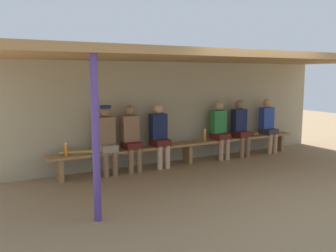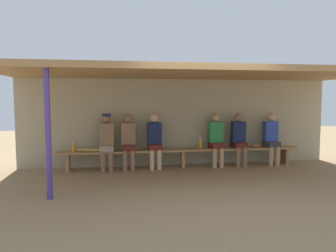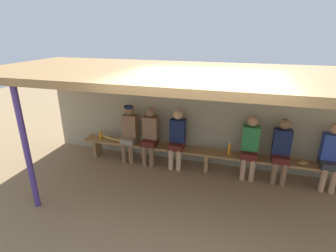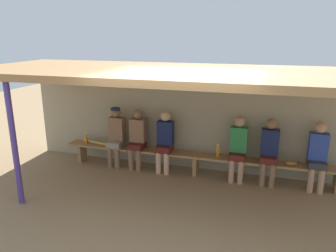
{
  "view_description": "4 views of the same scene",
  "coord_description": "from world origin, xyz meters",
  "px_view_note": "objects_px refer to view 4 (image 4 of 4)",
  "views": [
    {
      "loc": [
        -4.15,
        -5.04,
        1.94
      ],
      "look_at": [
        -0.71,
        1.15,
        0.92
      ],
      "focal_mm": 38.77,
      "sensor_mm": 36.0,
      "label": 1
    },
    {
      "loc": [
        -1.56,
        -5.98,
        1.68
      ],
      "look_at": [
        -0.42,
        1.17,
        1.07
      ],
      "focal_mm": 33.41,
      "sensor_mm": 36.0,
      "label": 2
    },
    {
      "loc": [
        0.6,
        -3.6,
        2.96
      ],
      "look_at": [
        -0.82,
        1.28,
        1.07
      ],
      "focal_mm": 27.6,
      "sensor_mm": 36.0,
      "label": 3
    },
    {
      "loc": [
        1.29,
        -4.81,
        2.91
      ],
      "look_at": [
        -0.58,
        1.42,
        1.07
      ],
      "focal_mm": 34.7,
      "sensor_mm": 36.0,
      "label": 4
    }
  ],
  "objects_px": {
    "player_rightmost": "(137,137)",
    "player_with_sunglasses": "(116,134)",
    "baseball_bat": "(97,143)",
    "baseball_glove_worn": "(291,163)",
    "bench": "(196,157)",
    "water_bottle_clear": "(218,151)",
    "player_shirtless_tan": "(165,139)",
    "player_in_white": "(318,154)",
    "water_bottle_blue": "(86,138)",
    "player_in_blue": "(238,146)",
    "player_leftmost": "(269,149)",
    "support_post": "(14,145)"
  },
  "relations": [
    {
      "from": "player_leftmost",
      "to": "water_bottle_blue",
      "type": "height_order",
      "value": "player_leftmost"
    },
    {
      "from": "player_shirtless_tan",
      "to": "baseball_glove_worn",
      "type": "distance_m",
      "value": 2.6
    },
    {
      "from": "player_leftmost",
      "to": "baseball_glove_worn",
      "type": "distance_m",
      "value": 0.49
    },
    {
      "from": "support_post",
      "to": "player_in_blue",
      "type": "relative_size",
      "value": 1.65
    },
    {
      "from": "water_bottle_blue",
      "to": "player_with_sunglasses",
      "type": "bearing_deg",
      "value": -0.13
    },
    {
      "from": "water_bottle_clear",
      "to": "baseball_glove_worn",
      "type": "height_order",
      "value": "water_bottle_clear"
    },
    {
      "from": "player_in_blue",
      "to": "support_post",
      "type": "bearing_deg",
      "value": -149.68
    },
    {
      "from": "bench",
      "to": "water_bottle_clear",
      "type": "distance_m",
      "value": 0.5
    },
    {
      "from": "player_in_white",
      "to": "water_bottle_blue",
      "type": "height_order",
      "value": "player_in_white"
    },
    {
      "from": "player_in_blue",
      "to": "water_bottle_blue",
      "type": "distance_m",
      "value": 3.5
    },
    {
      "from": "baseball_bat",
      "to": "support_post",
      "type": "bearing_deg",
      "value": -85.77
    },
    {
      "from": "bench",
      "to": "player_shirtless_tan",
      "type": "relative_size",
      "value": 4.49
    },
    {
      "from": "water_bottle_clear",
      "to": "water_bottle_blue",
      "type": "height_order",
      "value": "water_bottle_clear"
    },
    {
      "from": "player_with_sunglasses",
      "to": "player_leftmost",
      "type": "relative_size",
      "value": 1.01
    },
    {
      "from": "player_with_sunglasses",
      "to": "baseball_bat",
      "type": "bearing_deg",
      "value": -179.59
    },
    {
      "from": "bench",
      "to": "baseball_bat",
      "type": "distance_m",
      "value": 2.35
    },
    {
      "from": "player_in_blue",
      "to": "player_shirtless_tan",
      "type": "bearing_deg",
      "value": 180.0
    },
    {
      "from": "support_post",
      "to": "baseball_glove_worn",
      "type": "distance_m",
      "value": 5.1
    },
    {
      "from": "player_with_sunglasses",
      "to": "baseball_bat",
      "type": "height_order",
      "value": "player_with_sunglasses"
    },
    {
      "from": "player_in_white",
      "to": "water_bottle_clear",
      "type": "xyz_separation_m",
      "value": [
        -1.9,
        0.01,
        -0.14
      ]
    },
    {
      "from": "bench",
      "to": "player_shirtless_tan",
      "type": "distance_m",
      "value": 0.77
    },
    {
      "from": "player_rightmost",
      "to": "player_with_sunglasses",
      "type": "bearing_deg",
      "value": 179.95
    },
    {
      "from": "bench",
      "to": "water_bottle_clear",
      "type": "relative_size",
      "value": 22.71
    },
    {
      "from": "bench",
      "to": "support_post",
      "type": "bearing_deg",
      "value": -142.42
    },
    {
      "from": "player_in_white",
      "to": "water_bottle_blue",
      "type": "xyz_separation_m",
      "value": [
        -4.98,
        0.0,
        -0.16
      ]
    },
    {
      "from": "player_shirtless_tan",
      "to": "baseball_bat",
      "type": "bearing_deg",
      "value": -179.89
    },
    {
      "from": "player_rightmost",
      "to": "baseball_bat",
      "type": "bearing_deg",
      "value": -179.83
    },
    {
      "from": "player_rightmost",
      "to": "player_in_blue",
      "type": "bearing_deg",
      "value": 0.0
    },
    {
      "from": "player_rightmost",
      "to": "baseball_glove_worn",
      "type": "bearing_deg",
      "value": -0.73
    },
    {
      "from": "player_shirtless_tan",
      "to": "player_in_white",
      "type": "height_order",
      "value": "same"
    },
    {
      "from": "player_shirtless_tan",
      "to": "baseball_bat",
      "type": "distance_m",
      "value": 1.67
    },
    {
      "from": "player_in_blue",
      "to": "player_shirtless_tan",
      "type": "relative_size",
      "value": 1.0
    },
    {
      "from": "player_in_blue",
      "to": "player_rightmost",
      "type": "relative_size",
      "value": 1.0
    },
    {
      "from": "support_post",
      "to": "water_bottle_clear",
      "type": "distance_m",
      "value": 3.86
    },
    {
      "from": "player_with_sunglasses",
      "to": "player_in_white",
      "type": "bearing_deg",
      "value": -0.01
    },
    {
      "from": "player_in_white",
      "to": "baseball_bat",
      "type": "relative_size",
      "value": 1.68
    },
    {
      "from": "player_shirtless_tan",
      "to": "water_bottle_blue",
      "type": "xyz_separation_m",
      "value": [
        -1.93,
        0.0,
        -0.16
      ]
    },
    {
      "from": "player_with_sunglasses",
      "to": "player_leftmost",
      "type": "distance_m",
      "value": 3.32
    },
    {
      "from": "player_with_sunglasses",
      "to": "water_bottle_clear",
      "type": "xyz_separation_m",
      "value": [
        2.3,
        0.01,
        -0.16
      ]
    },
    {
      "from": "bench",
      "to": "player_in_blue",
      "type": "xyz_separation_m",
      "value": [
        0.87,
        0.0,
        0.34
      ]
    },
    {
      "from": "bench",
      "to": "player_in_white",
      "type": "xyz_separation_m",
      "value": [
        2.36,
        0.0,
        0.34
      ]
    },
    {
      "from": "support_post",
      "to": "player_with_sunglasses",
      "type": "relative_size",
      "value": 1.64
    },
    {
      "from": "player_in_white",
      "to": "support_post",
      "type": "bearing_deg",
      "value": -157.53
    },
    {
      "from": "player_in_blue",
      "to": "player_rightmost",
      "type": "bearing_deg",
      "value": 180.0
    },
    {
      "from": "player_with_sunglasses",
      "to": "water_bottle_blue",
      "type": "bearing_deg",
      "value": 179.87
    },
    {
      "from": "baseball_glove_worn",
      "to": "water_bottle_clear",
      "type": "bearing_deg",
      "value": -23.59
    },
    {
      "from": "player_in_blue",
      "to": "player_with_sunglasses",
      "type": "relative_size",
      "value": 0.99
    },
    {
      "from": "support_post",
      "to": "player_shirtless_tan",
      "type": "relative_size",
      "value": 1.65
    },
    {
      "from": "player_rightmost",
      "to": "player_leftmost",
      "type": "relative_size",
      "value": 1.0
    },
    {
      "from": "water_bottle_clear",
      "to": "water_bottle_blue",
      "type": "distance_m",
      "value": 3.08
    }
  ]
}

